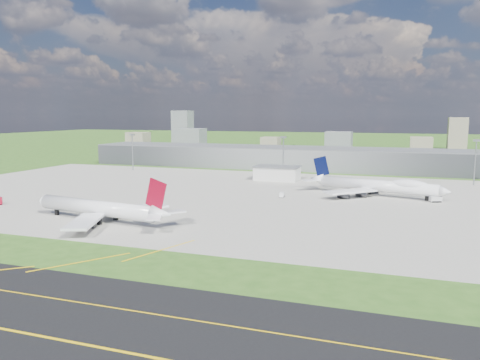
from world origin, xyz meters
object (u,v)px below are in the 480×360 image
(tug_yellow, at_px, (140,214))
(van_white_near, at_px, (282,195))
(airliner_blue_quad, at_px, (378,186))
(van_white_far, at_px, (436,199))
(airliner_red_twin, at_px, (101,209))

(tug_yellow, relative_size, van_white_near, 0.84)
(airliner_blue_quad, distance_m, tug_yellow, 116.44)
(van_white_near, bearing_deg, van_white_far, -88.70)
(airliner_red_twin, xyz_separation_m, van_white_near, (51.19, 71.57, -3.63))
(airliner_red_twin, bearing_deg, tug_yellow, -116.24)
(airliner_red_twin, relative_size, tug_yellow, 16.28)
(van_white_near, bearing_deg, tug_yellow, 136.92)
(airliner_red_twin, xyz_separation_m, van_white_far, (120.30, 82.21, -3.50))
(airliner_red_twin, bearing_deg, van_white_near, -116.50)
(tug_yellow, xyz_separation_m, van_white_far, (111.57, 69.89, 0.38))
(van_white_near, bearing_deg, airliner_red_twin, 136.98)
(airliner_red_twin, bearing_deg, airliner_blue_quad, -126.93)
(airliner_red_twin, bearing_deg, van_white_far, -136.58)
(van_white_far, bearing_deg, airliner_blue_quad, 137.23)
(airliner_red_twin, height_order, van_white_near, airliner_red_twin)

